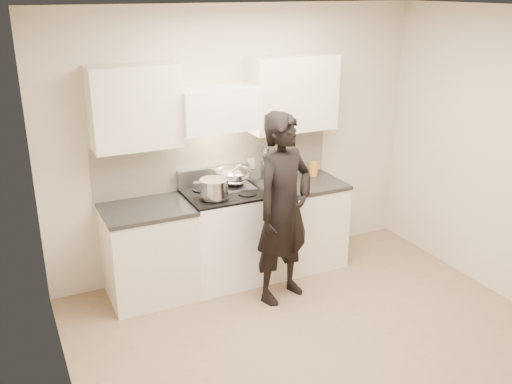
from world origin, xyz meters
TOP-DOWN VIEW (x-y plane):
  - ground_plane at (0.00, 0.00)m, footprint 4.00×4.00m
  - room_shell at (-0.06, 0.37)m, footprint 4.04×3.54m
  - stove at (-0.30, 1.42)m, footprint 0.76×0.65m
  - counter_right at (0.53, 1.43)m, footprint 0.92×0.67m
  - counter_left at (-1.08, 1.43)m, footprint 0.82×0.67m
  - wok at (-0.14, 1.57)m, footprint 0.36×0.45m
  - stock_pot at (-0.45, 1.30)m, footprint 0.38×0.33m
  - utensil_crock at (0.28, 1.67)m, footprint 0.13×0.13m
  - spice_jar at (0.42, 1.63)m, footprint 0.04×0.04m
  - oil_glass at (0.80, 1.57)m, footprint 0.09×0.09m
  - person at (0.06, 0.87)m, footprint 0.77×0.63m

SIDE VIEW (x-z plane):
  - ground_plane at x=0.00m, z-range 0.00..0.00m
  - counter_right at x=0.53m, z-range 0.00..0.92m
  - counter_left at x=-1.08m, z-range 0.00..0.92m
  - stove at x=-0.30m, z-range 0.00..0.95m
  - person at x=0.06m, z-range 0.00..1.82m
  - spice_jar at x=0.42m, z-range 0.92..1.01m
  - oil_glass at x=0.80m, z-range 0.92..1.07m
  - utensil_crock at x=0.28m, z-range 0.85..1.20m
  - stock_pot at x=-0.45m, z-range 0.96..1.14m
  - wok at x=-0.14m, z-range 0.91..1.20m
  - room_shell at x=-0.06m, z-range 0.25..2.95m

